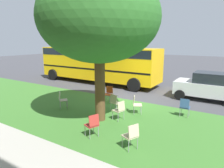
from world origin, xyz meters
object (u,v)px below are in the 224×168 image
Objects in this scene: chair_0 at (136,103)px; chair_3 at (185,106)px; chair_2 at (93,124)px; parked_car at (209,86)px; street_tree at (99,18)px; chair_1 at (115,101)px; chair_5 at (109,93)px; school_bus at (97,61)px; chair_4 at (62,99)px; chair_6 at (131,135)px; chair_7 at (119,109)px.

chair_3 is at bearing -159.14° from chair_0.
chair_2 is (0.28, 3.04, 0.00)m from chair_0.
street_tree is at bearing 58.16° from parked_car.
chair_3 is at bearing -121.60° from chair_2.
parked_car is (-0.56, -3.54, 0.32)m from chair_3.
chair_5 is (1.16, -1.24, 0.00)m from chair_1.
chair_3 is 0.08× the size of school_bus.
street_tree is 6.99× the size of chair_1.
chair_2 is 4.49m from chair_3.
parked_car reaches higher than chair_2.
chair_5 is at bearing -23.62° from chair_0.
chair_3 is (-3.08, -2.32, -3.80)m from street_tree.
chair_0 is 1.00× the size of chair_3.
chair_3 is at bearing -143.02° from street_tree.
chair_1 and chair_4 have the same top height.
chair_3 is 0.24× the size of parked_car.
chair_6 is 10.98m from school_bus.
chair_0 is 2.22m from chair_3.
chair_7 is at bearing -153.06° from street_tree.
chair_5 is 0.24× the size of parked_car.
chair_2 is at bearing 115.44° from chair_5.
chair_6 is 0.08× the size of school_bus.
chair_0 is at bearing -159.46° from chair_4.
school_bus is at bearing -48.23° from chair_6.
street_tree reaches higher than chair_0.
chair_3 and chair_6 have the same top height.
chair_2 is at bearing 115.93° from street_tree.
chair_1 is 1.00× the size of chair_6.
chair_0 is 1.00× the size of chair_1.
school_bus reaches higher than chair_2.
parked_car reaches higher than chair_5.
chair_5 is 1.00× the size of chair_7.
chair_1 is 0.08× the size of school_bus.
chair_6 is at bearing 112.90° from chair_0.
street_tree is 5.41m from chair_3.
chair_0 is 1.00× the size of chair_6.
parked_car is (-6.20, -5.67, 0.32)m from chair_4.
chair_4 is at bearing 42.44° from parked_car.
parked_car reaches higher than chair_0.
street_tree is 4.58m from chair_4.
school_bus is (3.80, -4.12, 1.24)m from chair_5.
parked_car reaches higher than chair_7.
chair_1 is (0.00, -1.25, -3.80)m from street_tree.
chair_4 is at bearing 20.66° from chair_3.
chair_0 is 1.05m from chair_1.
chair_6 is at bearing 78.52° from chair_3.
chair_4 is 6.96m from school_bus.
chair_6 is (0.78, 3.85, 0.00)m from chair_3.
street_tree reaches higher than chair_2.
street_tree is 6.99× the size of chair_2.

